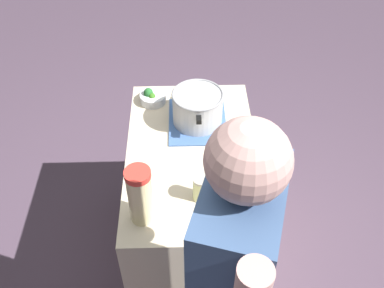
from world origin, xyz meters
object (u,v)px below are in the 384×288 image
object	(u,v)px
mason_jar	(201,188)
cooking_pot	(198,107)
lemonade_pitcher	(140,195)
broccoli_bowl_center	(152,97)
broccoli_bowl_front	(242,198)

from	to	relation	value
mason_jar	cooking_pot	bearing A→B (deg)	179.57
cooking_pot	lemonade_pitcher	xyz separation A→B (m)	(0.58, -0.24, 0.04)
cooking_pot	lemonade_pitcher	size ratio (longest dim) A/B	1.18
mason_jar	broccoli_bowl_center	world-z (taller)	mason_jar
cooking_pot	broccoli_bowl_front	bearing A→B (deg)	17.51
broccoli_bowl_front	broccoli_bowl_center	distance (m)	0.79
cooking_pot	lemonade_pitcher	bearing A→B (deg)	-22.76
lemonade_pitcher	mason_jar	distance (m)	0.27
lemonade_pitcher	broccoli_bowl_front	bearing A→B (deg)	98.32
broccoli_bowl_front	broccoli_bowl_center	world-z (taller)	broccoli_bowl_front
cooking_pot	broccoli_bowl_center	xyz separation A→B (m)	(-0.17, -0.23, -0.07)
cooking_pot	broccoli_bowl_front	world-z (taller)	cooking_pot
broccoli_bowl_front	cooking_pot	bearing A→B (deg)	-162.49
lemonade_pitcher	mason_jar	bearing A→B (deg)	111.48
mason_jar	broccoli_bowl_center	size ratio (longest dim) A/B	0.89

